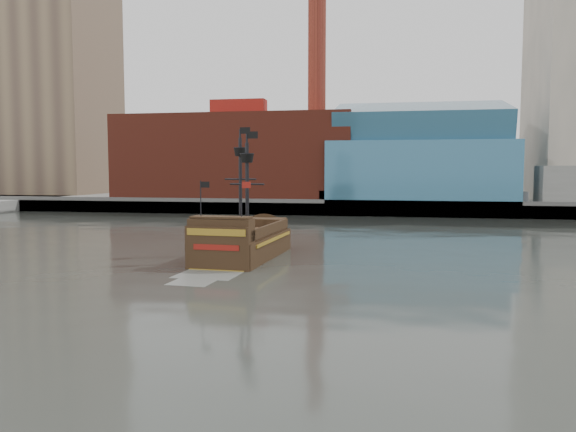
# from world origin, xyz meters

# --- Properties ---
(ground) EXTENTS (400.00, 400.00, 0.00)m
(ground) POSITION_xyz_m (0.00, 0.00, 0.00)
(ground) COLOR #242622
(ground) RESTS_ON ground
(promenade_far) EXTENTS (220.00, 60.00, 2.00)m
(promenade_far) POSITION_xyz_m (0.00, 92.00, 1.00)
(promenade_far) COLOR slate
(promenade_far) RESTS_ON ground
(seawall) EXTENTS (220.00, 1.00, 2.60)m
(seawall) POSITION_xyz_m (0.00, 62.50, 1.30)
(seawall) COLOR #4C4C49
(seawall) RESTS_ON ground
(skyline) EXTENTS (149.00, 45.00, 62.00)m
(skyline) POSITION_xyz_m (5.21, 84.56, 24.55)
(skyline) COLOR brown
(skyline) RESTS_ON promenade_far
(pirate_ship) EXTENTS (5.75, 16.06, 11.84)m
(pirate_ship) POSITION_xyz_m (-6.24, 17.84, 1.07)
(pirate_ship) COLOR black
(pirate_ship) RESTS_ON ground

